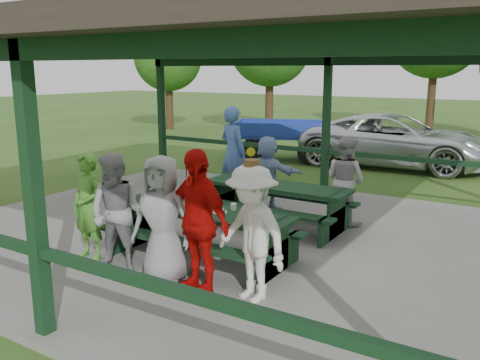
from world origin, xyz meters
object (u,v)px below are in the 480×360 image
Objects in this scene: picnic_table_near at (201,227)px; farm_trailer at (282,139)px; spectator_lblue at (268,173)px; contestant_red at (197,221)px; spectator_grey at (345,180)px; picnic_table_far at (276,200)px; pickup_truck at (395,141)px; contestant_grey_mid at (162,220)px; contestant_green at (88,206)px; contestant_white_fedora at (252,233)px; spectator_blue at (233,152)px; contestant_grey_left at (117,213)px.

farm_trailer is at bearing 109.71° from picnic_table_near.
contestant_red is at bearing 110.58° from spectator_lblue.
picnic_table_far is at bearing 58.87° from spectator_grey.
picnic_table_near is at bearing 175.85° from pickup_truck.
contestant_grey_mid is 0.54m from contestant_red.
contestant_green is at bearing -168.76° from contestant_red.
contestant_red is at bearing 0.35° from contestant_green.
contestant_white_fedora is 3.58m from spectator_grey.
spectator_blue is (-1.14, 0.53, 0.25)m from spectator_lblue.
contestant_red reaches higher than contestant_white_fedora.
spectator_lblue is 0.93× the size of spectator_grey.
farm_trailer is at bearing 95.84° from contestant_grey_mid.
pickup_truck reaches higher than farm_trailer.
contestant_red is at bearing -56.11° from picnic_table_near.
spectator_blue is (-1.71, 4.37, 0.14)m from contestant_grey_mid.
contestant_grey_mid is 9.96m from farm_trailer.
contestant_red is 3.76m from spectator_grey.
contestant_white_fedora is (2.71, 0.06, 0.05)m from contestant_green.
contestant_red reaches higher than spectator_lblue.
contestant_grey_left is at bearing 91.09° from spectator_lblue.
spectator_lblue is at bearing 172.59° from spectator_blue.
contestant_white_fedora is at bearing -4.85° from contestant_grey_mid.
picnic_table_near is 3.84m from spectator_blue.
contestant_red reaches higher than picnic_table_near.
spectator_lblue is (-0.67, 0.91, 0.26)m from picnic_table_far.
farm_trailer is (-2.33, 9.46, -0.26)m from contestant_grey_left.
farm_trailer is (-4.35, 9.28, -0.28)m from contestant_white_fedora.
contestant_white_fedora reaches higher than spectator_lblue.
spectator_blue is at bearing 5.96° from spectator_grey.
farm_trailer is (-1.64, 9.34, -0.22)m from contestant_green.
spectator_blue reaches higher than farm_trailer.
contestant_red is 10.24m from pickup_truck.
spectator_lblue is 6.17m from farm_trailer.
spectator_blue is at bearing 141.98° from contestant_white_fedora.
spectator_blue is 5.29m from farm_trailer.
contestant_grey_mid is at bearing -95.97° from farm_trailer.
spectator_grey is at bearing -179.02° from spectator_lblue.
picnic_table_far is 1.78× the size of spectator_lblue.
contestant_grey_mid is 1.06× the size of spectator_grey.
spectator_lblue is 1.28m from spectator_blue.
picnic_table_far is 1.65× the size of spectator_grey.
contestant_grey_left is 0.95× the size of contestant_white_fedora.
contestant_grey_mid is at bearing -1.44° from contestant_green.
pickup_truck is at bearing -10.63° from farm_trailer.
picnic_table_far is 1.55× the size of contestant_grey_mid.
pickup_truck is (0.20, 10.26, -0.17)m from contestant_grey_mid.
spectator_blue reaches higher than contestant_white_fedora.
contestant_red is at bearing -81.58° from picnic_table_far.
picnic_table_far is at bearing 84.87° from picnic_table_near.
contestant_grey_mid is (-0.10, -2.93, 0.36)m from picnic_table_far.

